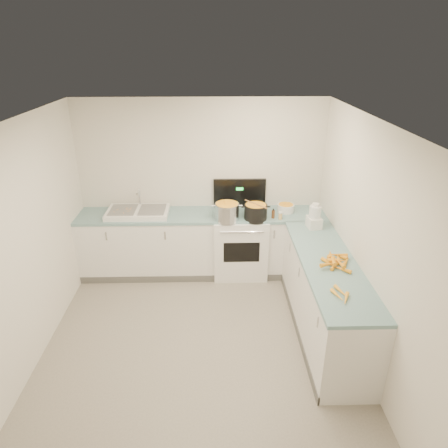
{
  "coord_description": "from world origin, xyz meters",
  "views": [
    {
      "loc": [
        0.18,
        -3.52,
        3.15
      ],
      "look_at": [
        0.3,
        1.1,
        1.05
      ],
      "focal_mm": 32.0,
      "sensor_mm": 36.0,
      "label": 1
    }
  ],
  "objects_px": {
    "stove": "(240,243)",
    "food_processor": "(314,217)",
    "sink": "(138,212)",
    "steel_pot": "(227,212)",
    "spice_jar": "(280,216)",
    "black_pot": "(256,212)",
    "mixing_bowl": "(286,208)",
    "extract_bottle": "(273,214)"
  },
  "relations": [
    {
      "from": "stove",
      "to": "food_processor",
      "type": "height_order",
      "value": "stove"
    },
    {
      "from": "stove",
      "to": "black_pot",
      "type": "distance_m",
      "value": 0.62
    },
    {
      "from": "stove",
      "to": "steel_pot",
      "type": "distance_m",
      "value": 0.63
    },
    {
      "from": "stove",
      "to": "sink",
      "type": "xyz_separation_m",
      "value": [
        -1.45,
        0.02,
        0.5
      ]
    },
    {
      "from": "steel_pot",
      "to": "extract_bottle",
      "type": "relative_size",
      "value": 2.98
    },
    {
      "from": "mixing_bowl",
      "to": "sink",
      "type": "bearing_deg",
      "value": -178.72
    },
    {
      "from": "food_processor",
      "to": "mixing_bowl",
      "type": "bearing_deg",
      "value": 117.07
    },
    {
      "from": "extract_bottle",
      "to": "spice_jar",
      "type": "height_order",
      "value": "extract_bottle"
    },
    {
      "from": "food_processor",
      "to": "sink",
      "type": "bearing_deg",
      "value": 168.17
    },
    {
      "from": "mixing_bowl",
      "to": "spice_jar",
      "type": "bearing_deg",
      "value": -113.86
    },
    {
      "from": "spice_jar",
      "to": "steel_pot",
      "type": "bearing_deg",
      "value": 178.1
    },
    {
      "from": "sink",
      "to": "steel_pot",
      "type": "height_order",
      "value": "sink"
    },
    {
      "from": "black_pot",
      "to": "mixing_bowl",
      "type": "relative_size",
      "value": 1.3
    },
    {
      "from": "steel_pot",
      "to": "black_pot",
      "type": "xyz_separation_m",
      "value": [
        0.39,
        0.0,
        -0.01
      ]
    },
    {
      "from": "black_pot",
      "to": "mixing_bowl",
      "type": "distance_m",
      "value": 0.52
    },
    {
      "from": "sink",
      "to": "black_pot",
      "type": "relative_size",
      "value": 2.74
    },
    {
      "from": "steel_pot",
      "to": "spice_jar",
      "type": "distance_m",
      "value": 0.74
    },
    {
      "from": "stove",
      "to": "food_processor",
      "type": "relative_size",
      "value": 4.04
    },
    {
      "from": "extract_bottle",
      "to": "steel_pot",
      "type": "bearing_deg",
      "value": -178.46
    },
    {
      "from": "stove",
      "to": "food_processor",
      "type": "distance_m",
      "value": 1.21
    },
    {
      "from": "mixing_bowl",
      "to": "steel_pot",
      "type": "bearing_deg",
      "value": -164.27
    },
    {
      "from": "spice_jar",
      "to": "food_processor",
      "type": "height_order",
      "value": "food_processor"
    },
    {
      "from": "stove",
      "to": "sink",
      "type": "relative_size",
      "value": 1.58
    },
    {
      "from": "steel_pot",
      "to": "food_processor",
      "type": "xyz_separation_m",
      "value": [
        1.13,
        -0.31,
        0.04
      ]
    },
    {
      "from": "extract_bottle",
      "to": "food_processor",
      "type": "bearing_deg",
      "value": -33.37
    },
    {
      "from": "spice_jar",
      "to": "food_processor",
      "type": "bearing_deg",
      "value": -35.42
    },
    {
      "from": "sink",
      "to": "food_processor",
      "type": "height_order",
      "value": "food_processor"
    },
    {
      "from": "steel_pot",
      "to": "black_pot",
      "type": "relative_size",
      "value": 1.07
    },
    {
      "from": "black_pot",
      "to": "mixing_bowl",
      "type": "height_order",
      "value": "black_pot"
    },
    {
      "from": "sink",
      "to": "mixing_bowl",
      "type": "xyz_separation_m",
      "value": [
        2.1,
        0.05,
        0.02
      ]
    },
    {
      "from": "stove",
      "to": "extract_bottle",
      "type": "bearing_deg",
      "value": -19.96
    },
    {
      "from": "extract_bottle",
      "to": "spice_jar",
      "type": "xyz_separation_m",
      "value": [
        0.09,
        -0.04,
        -0.01
      ]
    },
    {
      "from": "food_processor",
      "to": "spice_jar",
      "type": "bearing_deg",
      "value": 144.58
    },
    {
      "from": "mixing_bowl",
      "to": "spice_jar",
      "type": "xyz_separation_m",
      "value": [
        -0.12,
        -0.26,
        -0.01
      ]
    },
    {
      "from": "stove",
      "to": "black_pot",
      "type": "xyz_separation_m",
      "value": [
        0.19,
        -0.17,
        0.56
      ]
    },
    {
      "from": "sink",
      "to": "black_pot",
      "type": "bearing_deg",
      "value": -6.56
    },
    {
      "from": "stove",
      "to": "mixing_bowl",
      "type": "distance_m",
      "value": 0.84
    },
    {
      "from": "stove",
      "to": "steel_pot",
      "type": "xyz_separation_m",
      "value": [
        -0.2,
        -0.18,
        0.57
      ]
    },
    {
      "from": "stove",
      "to": "mixing_bowl",
      "type": "xyz_separation_m",
      "value": [
        0.65,
        0.06,
        0.52
      ]
    },
    {
      "from": "sink",
      "to": "black_pot",
      "type": "xyz_separation_m",
      "value": [
        1.64,
        -0.19,
        0.05
      ]
    },
    {
      "from": "extract_bottle",
      "to": "spice_jar",
      "type": "distance_m",
      "value": 0.1
    },
    {
      "from": "food_processor",
      "to": "extract_bottle",
      "type": "bearing_deg",
      "value": 146.63
    }
  ]
}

